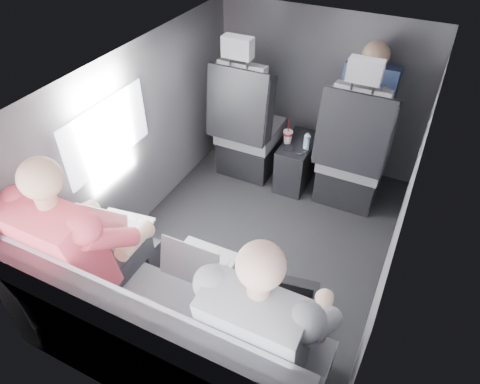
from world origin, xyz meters
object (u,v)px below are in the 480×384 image
at_px(center_console, 297,162).
at_px(rear_bench, 168,341).
at_px(soda_cup, 288,136).
at_px(passenger_rear_left, 86,249).
at_px(passenger_rear_right, 267,327).
at_px(front_seat_right, 352,159).
at_px(passenger_front_right, 366,103).
at_px(laptop_silver, 199,261).
at_px(front_seat_left, 247,132).
at_px(laptop_black, 281,297).
at_px(water_bottle, 307,142).
at_px(laptop_white, 115,226).

height_order(center_console, rear_bench, rear_bench).
xyz_separation_m(soda_cup, passenger_rear_left, (-0.45, -1.80, 0.19)).
relative_size(center_console, passenger_rear_right, 0.38).
xyz_separation_m(front_seat_right, passenger_front_right, (-0.02, 0.26, 0.35)).
bearing_deg(laptop_silver, passenger_front_right, 77.68).
xyz_separation_m(front_seat_left, laptop_black, (0.94, -1.62, 0.23)).
height_order(passenger_rear_left, passenger_front_right, passenger_rear_left).
distance_m(soda_cup, water_bottle, 0.17).
bearing_deg(passenger_rear_left, passenger_rear_right, 0.03).
bearing_deg(front_seat_right, laptop_white, -121.58).
bearing_deg(laptop_silver, front_seat_right, 75.14).
height_order(front_seat_right, water_bottle, front_seat_right).
bearing_deg(laptop_white, front_seat_left, 87.32).
bearing_deg(front_seat_right, passenger_rear_right, -88.45).
xyz_separation_m(laptop_black, passenger_front_right, (-0.06, 1.88, 0.12)).
distance_m(water_bottle, passenger_front_right, 0.53).
distance_m(front_seat_right, passenger_rear_left, 2.07).
bearing_deg(front_seat_right, water_bottle, -175.73).
bearing_deg(passenger_front_right, passenger_rear_left, -115.06).
bearing_deg(passenger_front_right, center_console, -153.19).
distance_m(water_bottle, laptop_silver, 1.58).
bearing_deg(front_seat_left, laptop_black, -59.87).
bearing_deg(center_console, laptop_white, -107.88).
height_order(front_seat_left, laptop_white, front_seat_left).
bearing_deg(front_seat_right, soda_cup, -179.40).
relative_size(front_seat_right, laptop_white, 3.70).
height_order(front_seat_left, passenger_front_right, front_seat_left).
height_order(rear_bench, soda_cup, rear_bench).
relative_size(water_bottle, passenger_rear_right, 0.11).
distance_m(laptop_black, passenger_rear_right, 0.19).
relative_size(rear_bench, laptop_black, 4.39).
bearing_deg(water_bottle, laptop_white, -111.28).
height_order(front_seat_right, rear_bench, front_seat_right).
xyz_separation_m(soda_cup, laptop_silver, (0.11, -1.59, 0.17)).
bearing_deg(laptop_white, laptop_black, -2.05).
height_order(rear_bench, laptop_silver, rear_bench).
bearing_deg(laptop_silver, front_seat_left, 106.61).
height_order(center_console, passenger_rear_right, passenger_rear_right).
distance_m(rear_bench, laptop_white, 0.69).
xyz_separation_m(front_seat_right, soda_cup, (-0.54, -0.01, 0.06)).
bearing_deg(front_seat_left, laptop_white, -92.68).
bearing_deg(passenger_rear_left, laptop_black, 10.29).
distance_m(laptop_black, passenger_rear_left, 1.04).
bearing_deg(rear_bench, laptop_silver, 85.05).
bearing_deg(passenger_rear_left, center_console, 73.87).
distance_m(front_seat_left, soda_cup, 0.37).
height_order(rear_bench, laptop_white, rear_bench).
xyz_separation_m(soda_cup, water_bottle, (0.17, -0.02, 0.00)).
height_order(water_bottle, laptop_white, laptop_white).
height_order(laptop_black, passenger_rear_left, passenger_rear_left).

